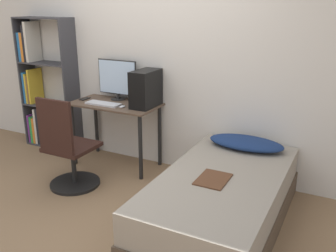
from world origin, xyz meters
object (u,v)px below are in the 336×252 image
object	(u,v)px
bed	(221,201)
keyboard	(103,104)
office_chair	(68,154)
pc_tower	(146,89)
bookshelf	(41,87)
monitor	(117,79)

from	to	relation	value
bed	keyboard	distance (m)	1.82
office_chair	pc_tower	bearing A→B (deg)	57.91
office_chair	bed	world-z (taller)	office_chair
bed	pc_tower	distance (m)	1.55
bookshelf	bed	size ratio (longest dim) A/B	0.90
keyboard	pc_tower	distance (m)	0.54
pc_tower	bed	bearing A→B (deg)	-31.91
bookshelf	monitor	bearing A→B (deg)	2.13
bookshelf	bed	world-z (taller)	bookshelf
bookshelf	monitor	size ratio (longest dim) A/B	3.25
bed	monitor	xyz separation A→B (m)	(-1.63, 0.85, 0.77)
bed	pc_tower	xyz separation A→B (m)	(-1.17, 0.73, 0.72)
bed	bookshelf	bearing A→B (deg)	164.20
office_chair	pc_tower	distance (m)	1.09
monitor	keyboard	bearing A→B (deg)	-92.73
office_chair	bookshelf	bearing A→B (deg)	144.18
office_chair	keyboard	bearing A→B (deg)	88.87
monitor	keyboard	xyz separation A→B (m)	(-0.01, -0.28, -0.24)
bookshelf	pc_tower	xyz separation A→B (m)	(1.67, -0.07, 0.17)
keyboard	bed	bearing A→B (deg)	-19.11
pc_tower	monitor	bearing A→B (deg)	165.45
bookshelf	office_chair	world-z (taller)	bookshelf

